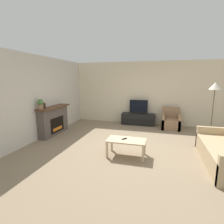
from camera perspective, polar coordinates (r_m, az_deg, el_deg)
name	(u,v)px	position (r m, az deg, el deg)	size (l,w,h in m)	color
ground_plane	(130,146)	(5.26, 5.86, -11.08)	(24.00, 24.00, 0.00)	#89755B
wall_back	(142,93)	(7.78, 9.75, 6.08)	(12.00, 0.06, 2.70)	beige
wall_left	(40,98)	(6.18, -22.56, 4.31)	(0.06, 12.00, 2.70)	beige
fireplace	(54,120)	(6.55, -18.53, -2.53)	(0.41, 1.54, 1.01)	#564C47
mantel_vase_left	(45,106)	(6.06, -21.15, 1.94)	(0.08, 0.08, 0.20)	#512D23
potted_plant	(40,104)	(5.90, -22.32, 2.54)	(0.19, 0.19, 0.32)	#936B4C
tv_stand	(138,119)	(7.67, 8.56, -2.31)	(1.43, 0.44, 0.49)	black
tv	(139,107)	(7.57, 8.66, 1.54)	(0.77, 0.18, 0.59)	black
armchair	(171,122)	(7.39, 18.60, -2.98)	(0.70, 0.76, 0.83)	#937051
coffee_table	(126,142)	(4.49, 4.70, -9.71)	(0.97, 0.53, 0.44)	#CCB289
remote	(124,139)	(4.50, 4.07, -8.70)	(0.12, 0.15, 0.02)	black
floor_lamp	(215,90)	(5.99, 30.55, 6.21)	(0.35, 0.35, 1.86)	black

